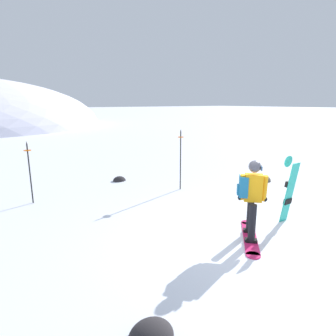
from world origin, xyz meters
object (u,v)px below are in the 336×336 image
object	(u,v)px
rock_dark	(119,181)
rock_mid	(263,181)
piste_marker_far	(181,156)
spare_snowboard	(289,189)
snowboarder_main	(251,197)
piste_marker_near	(29,168)

from	to	relation	value
rock_dark	rock_mid	world-z (taller)	rock_mid
piste_marker_far	rock_mid	size ratio (longest dim) A/B	3.32
spare_snowboard	rock_dark	world-z (taller)	spare_snowboard
snowboarder_main	rock_dark	bearing A→B (deg)	92.95
snowboarder_main	piste_marker_far	world-z (taller)	piste_marker_far
spare_snowboard	rock_mid	xyz separation A→B (m)	(2.65, 2.70, -0.84)
piste_marker_near	piste_marker_far	xyz separation A→B (m)	(4.36, -1.37, 0.11)
snowboarder_main	rock_mid	xyz separation A→B (m)	(4.08, 2.73, -0.92)
snowboarder_main	rock_mid	world-z (taller)	snowboarder_main
rock_dark	piste_marker_far	bearing A→B (deg)	-60.16
rock_dark	rock_mid	xyz separation A→B (m)	(4.38, -3.10, 0.00)
spare_snowboard	piste_marker_near	xyz separation A→B (m)	(-4.85, 5.02, 0.20)
piste_marker_far	spare_snowboard	bearing A→B (deg)	-82.24
piste_marker_far	rock_dark	distance (m)	2.73
spare_snowboard	piste_marker_near	distance (m)	6.99
piste_marker_far	rock_mid	distance (m)	3.49
piste_marker_far	rock_dark	size ratio (longest dim) A/B	4.19
piste_marker_near	snowboarder_main	bearing A→B (deg)	-55.90
snowboarder_main	rock_dark	distance (m)	5.92
piste_marker_near	piste_marker_far	distance (m)	4.57
spare_snowboard	rock_dark	xyz separation A→B (m)	(-1.73, 5.80, -0.84)
snowboarder_main	piste_marker_near	size ratio (longest dim) A/B	0.94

